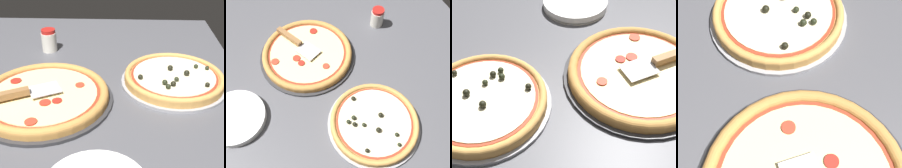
% 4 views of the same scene
% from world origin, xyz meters
% --- Properties ---
extents(ground_plane, '(1.42, 1.19, 0.04)m').
position_xyz_m(ground_plane, '(0.00, 0.00, -0.02)').
color(ground_plane, '#4C4C51').
extents(pizza_pan_back, '(0.34, 0.34, 0.01)m').
position_xyz_m(pizza_pan_back, '(-0.07, 0.35, 0.01)').
color(pizza_pan_back, '#939399').
rests_on(pizza_pan_back, ground_plane).
extents(pizza_back, '(0.32, 0.32, 0.04)m').
position_xyz_m(pizza_back, '(-0.07, 0.35, 0.03)').
color(pizza_back, '#C68E47').
rests_on(pizza_back, pizza_pan_back).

